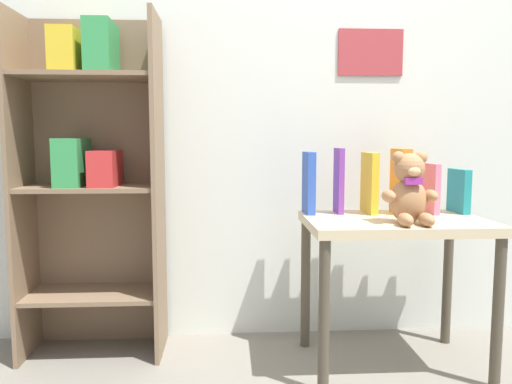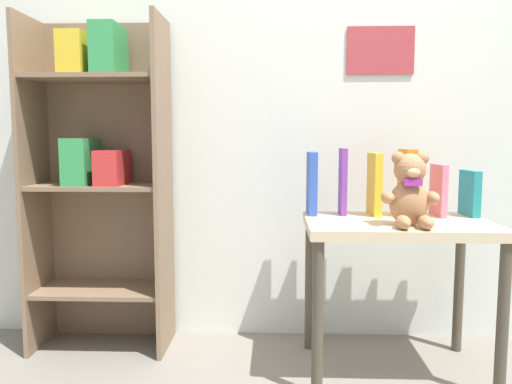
{
  "view_description": "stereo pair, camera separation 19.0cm",
  "coord_description": "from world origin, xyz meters",
  "px_view_note": "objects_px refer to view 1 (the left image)",
  "views": [
    {
      "loc": [
        -0.3,
        -0.91,
        0.9
      ],
      "look_at": [
        -0.19,
        1.0,
        0.69
      ],
      "focal_mm": 35.0,
      "sensor_mm": 36.0,
      "label": 1
    },
    {
      "loc": [
        -0.11,
        -0.92,
        0.9
      ],
      "look_at": [
        -0.19,
        1.0,
        0.69
      ],
      "focal_mm": 35.0,
      "sensor_mm": 36.0,
      "label": 2
    }
  ],
  "objects_px": {
    "book_standing_blue": "(309,183)",
    "book_standing_teal": "(459,191)",
    "bookshelf_side": "(92,164)",
    "display_table": "(394,241)",
    "book_standing_orange": "(401,181)",
    "book_standing_purple": "(339,181)",
    "teddy_bear": "(410,191)",
    "book_standing_yellow": "(369,183)",
    "book_standing_pink": "(430,188)"
  },
  "relations": [
    {
      "from": "book_standing_blue",
      "to": "book_standing_yellow",
      "type": "distance_m",
      "value": 0.25
    },
    {
      "from": "book_standing_blue",
      "to": "book_standing_teal",
      "type": "height_order",
      "value": "book_standing_blue"
    },
    {
      "from": "display_table",
      "to": "book_standing_pink",
      "type": "height_order",
      "value": "book_standing_pink"
    },
    {
      "from": "bookshelf_side",
      "to": "book_standing_orange",
      "type": "height_order",
      "value": "bookshelf_side"
    },
    {
      "from": "teddy_bear",
      "to": "book_standing_yellow",
      "type": "bearing_deg",
      "value": 106.28
    },
    {
      "from": "bookshelf_side",
      "to": "display_table",
      "type": "distance_m",
      "value": 1.25
    },
    {
      "from": "book_standing_yellow",
      "to": "book_standing_purple",
      "type": "bearing_deg",
      "value": 172.13
    },
    {
      "from": "book_standing_pink",
      "to": "book_standing_blue",
      "type": "bearing_deg",
      "value": 176.23
    },
    {
      "from": "book_standing_purple",
      "to": "book_standing_yellow",
      "type": "bearing_deg",
      "value": -5.4
    },
    {
      "from": "teddy_bear",
      "to": "book_standing_purple",
      "type": "xyz_separation_m",
      "value": [
        -0.2,
        0.26,
        0.01
      ]
    },
    {
      "from": "teddy_bear",
      "to": "book_standing_blue",
      "type": "bearing_deg",
      "value": 141.22
    },
    {
      "from": "display_table",
      "to": "teddy_bear",
      "type": "distance_m",
      "value": 0.23
    },
    {
      "from": "book_standing_teal",
      "to": "teddy_bear",
      "type": "bearing_deg",
      "value": -142.97
    },
    {
      "from": "bookshelf_side",
      "to": "book_standing_yellow",
      "type": "bearing_deg",
      "value": -4.35
    },
    {
      "from": "book_standing_orange",
      "to": "book_standing_teal",
      "type": "relative_size",
      "value": 1.47
    },
    {
      "from": "teddy_bear",
      "to": "display_table",
      "type": "bearing_deg",
      "value": 95.71
    },
    {
      "from": "teddy_bear",
      "to": "book_standing_orange",
      "type": "relative_size",
      "value": 0.98
    },
    {
      "from": "book_standing_yellow",
      "to": "book_standing_orange",
      "type": "bearing_deg",
      "value": -8.33
    },
    {
      "from": "book_standing_purple",
      "to": "book_standing_pink",
      "type": "distance_m",
      "value": 0.38
    },
    {
      "from": "teddy_bear",
      "to": "book_standing_purple",
      "type": "relative_size",
      "value": 0.98
    },
    {
      "from": "teddy_bear",
      "to": "book_standing_yellow",
      "type": "distance_m",
      "value": 0.26
    },
    {
      "from": "display_table",
      "to": "book_standing_pink",
      "type": "xyz_separation_m",
      "value": [
        0.19,
        0.13,
        0.19
      ]
    },
    {
      "from": "teddy_bear",
      "to": "book_standing_yellow",
      "type": "relative_size",
      "value": 1.05
    },
    {
      "from": "display_table",
      "to": "book_standing_yellow",
      "type": "xyz_separation_m",
      "value": [
        -0.06,
        0.14,
        0.21
      ]
    },
    {
      "from": "book_standing_orange",
      "to": "book_standing_teal",
      "type": "distance_m",
      "value": 0.25
    },
    {
      "from": "bookshelf_side",
      "to": "book_standing_yellow",
      "type": "xyz_separation_m",
      "value": [
        1.14,
        -0.09,
        -0.08
      ]
    },
    {
      "from": "teddy_bear",
      "to": "book_standing_teal",
      "type": "distance_m",
      "value": 0.39
    },
    {
      "from": "book_standing_pink",
      "to": "bookshelf_side",
      "type": "bearing_deg",
      "value": 174.46
    },
    {
      "from": "book_standing_blue",
      "to": "book_standing_purple",
      "type": "xyz_separation_m",
      "value": [
        0.12,
        0.0,
        0.01
      ]
    },
    {
      "from": "display_table",
      "to": "teddy_bear",
      "type": "bearing_deg",
      "value": -84.29
    },
    {
      "from": "bookshelf_side",
      "to": "book_standing_yellow",
      "type": "height_order",
      "value": "bookshelf_side"
    },
    {
      "from": "teddy_bear",
      "to": "book_standing_pink",
      "type": "bearing_deg",
      "value": 53.68
    },
    {
      "from": "bookshelf_side",
      "to": "book_standing_teal",
      "type": "relative_size",
      "value": 7.7
    },
    {
      "from": "book_standing_pink",
      "to": "teddy_bear",
      "type": "bearing_deg",
      "value": -127.77
    },
    {
      "from": "book_standing_blue",
      "to": "book_standing_purple",
      "type": "bearing_deg",
      "value": -0.11
    },
    {
      "from": "book_standing_purple",
      "to": "book_standing_pink",
      "type": "bearing_deg",
      "value": -3.57
    },
    {
      "from": "book_standing_blue",
      "to": "book_standing_teal",
      "type": "relative_size",
      "value": 1.4
    },
    {
      "from": "teddy_bear",
      "to": "book_standing_purple",
      "type": "distance_m",
      "value": 0.33
    },
    {
      "from": "book_standing_purple",
      "to": "book_standing_orange",
      "type": "distance_m",
      "value": 0.25
    },
    {
      "from": "book_standing_blue",
      "to": "book_standing_orange",
      "type": "height_order",
      "value": "book_standing_orange"
    },
    {
      "from": "teddy_bear",
      "to": "book_standing_pink",
      "type": "distance_m",
      "value": 0.3
    },
    {
      "from": "bookshelf_side",
      "to": "teddy_bear",
      "type": "distance_m",
      "value": 1.26
    },
    {
      "from": "bookshelf_side",
      "to": "book_standing_teal",
      "type": "bearing_deg",
      "value": -3.53
    },
    {
      "from": "display_table",
      "to": "book_standing_blue",
      "type": "height_order",
      "value": "book_standing_blue"
    },
    {
      "from": "display_table",
      "to": "book_standing_teal",
      "type": "xyz_separation_m",
      "value": [
        0.31,
        0.13,
        0.18
      ]
    },
    {
      "from": "bookshelf_side",
      "to": "book_standing_teal",
      "type": "xyz_separation_m",
      "value": [
        1.51,
        -0.09,
        -0.11
      ]
    },
    {
      "from": "teddy_bear",
      "to": "book_standing_yellow",
      "type": "height_order",
      "value": "teddy_bear"
    },
    {
      "from": "book_standing_purple",
      "to": "book_standing_pink",
      "type": "height_order",
      "value": "book_standing_purple"
    },
    {
      "from": "display_table",
      "to": "book_standing_orange",
      "type": "relative_size",
      "value": 2.58
    },
    {
      "from": "book_standing_teal",
      "to": "book_standing_pink",
      "type": "bearing_deg",
      "value": -179.46
    }
  ]
}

